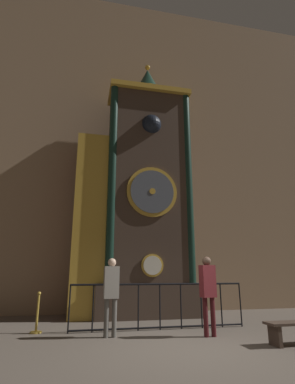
{
  "coord_description": "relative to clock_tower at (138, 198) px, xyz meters",
  "views": [
    {
      "loc": [
        -2.13,
        -5.86,
        1.42
      ],
      "look_at": [
        0.11,
        4.47,
        4.25
      ],
      "focal_mm": 28.0,
      "sensor_mm": 36.0,
      "label": 1
    }
  ],
  "objects": [
    {
      "name": "visitor_far",
      "position": [
        1.06,
        -3.39,
        -2.94
      ],
      "size": [
        0.37,
        0.27,
        1.78
      ],
      "rotation": [
        0.0,
        0.0,
        0.15
      ],
      "color": "#461518",
      "rests_on": "ground_plane"
    },
    {
      "name": "railing_fence",
      "position": [
        0.17,
        -2.33,
        -3.38
      ],
      "size": [
        4.59,
        0.05,
        1.14
      ],
      "color": "black",
      "rests_on": "ground_plane"
    },
    {
      "name": "ground_plane",
      "position": [
        0.24,
        -4.45,
        -4.01
      ],
      "size": [
        28.0,
        28.0,
        0.0
      ],
      "primitive_type": "plane",
      "color": "brown"
    },
    {
      "name": "visitor_near",
      "position": [
        -1.17,
        -2.99,
        -2.97
      ],
      "size": [
        0.35,
        0.24,
        1.74
      ],
      "rotation": [
        0.0,
        0.0,
        0.05
      ],
      "color": "#58554F",
      "rests_on": "ground_plane"
    },
    {
      "name": "stanchion_post",
      "position": [
        -2.86,
        -2.1,
        -3.71
      ],
      "size": [
        0.28,
        0.28,
        0.95
      ],
      "color": "#B28E33",
      "rests_on": "ground_plane"
    },
    {
      "name": "cathedral_back_wall",
      "position": [
        0.15,
        1.23,
        2.83
      ],
      "size": [
        24.0,
        0.32,
        13.7
      ],
      "color": "#997A5B",
      "rests_on": "ground_plane"
    },
    {
      "name": "clock_tower",
      "position": [
        0.0,
        0.0,
        0.0
      ],
      "size": [
        4.34,
        1.81,
        9.66
      ],
      "color": "#423328",
      "rests_on": "ground_plane"
    }
  ]
}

